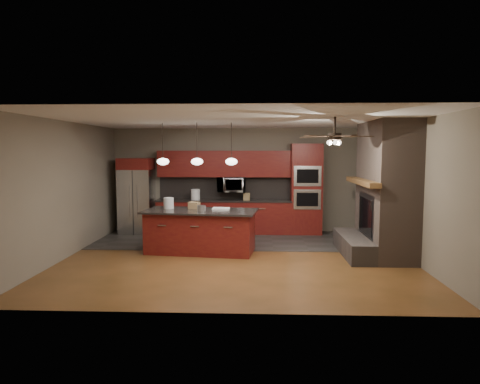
{
  "coord_description": "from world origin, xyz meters",
  "views": [
    {
      "loc": [
        0.42,
        -8.58,
        2.19
      ],
      "look_at": [
        0.04,
        0.6,
        1.31
      ],
      "focal_mm": 32.0,
      "sensor_mm": 36.0,
      "label": 1
    }
  ],
  "objects_px": {
    "refrigerator": "(137,196)",
    "kitchen_island": "(201,231)",
    "cardboard_box": "(194,205)",
    "counter_bucket": "(195,194)",
    "counter_box": "(247,196)",
    "white_bucket": "(169,203)",
    "paint_can": "(202,208)",
    "oven_tower": "(306,189)",
    "microwave": "(231,185)",
    "paint_tray": "(221,209)"
  },
  "relations": [
    {
      "from": "oven_tower",
      "to": "paint_tray",
      "type": "xyz_separation_m",
      "value": [
        -2.07,
        -2.07,
        -0.25
      ]
    },
    {
      "from": "refrigerator",
      "to": "kitchen_island",
      "type": "bearing_deg",
      "value": -46.73
    },
    {
      "from": "microwave",
      "to": "cardboard_box",
      "type": "distance_m",
      "value": 2.14
    },
    {
      "from": "paint_can",
      "to": "cardboard_box",
      "type": "relative_size",
      "value": 0.8
    },
    {
      "from": "kitchen_island",
      "to": "white_bucket",
      "type": "xyz_separation_m",
      "value": [
        -0.74,
        0.23,
        0.58
      ]
    },
    {
      "from": "white_bucket",
      "to": "counter_box",
      "type": "bearing_deg",
      "value": 48.84
    },
    {
      "from": "paint_tray",
      "to": "counter_bucket",
      "type": "height_order",
      "value": "counter_bucket"
    },
    {
      "from": "microwave",
      "to": "kitchen_island",
      "type": "bearing_deg",
      "value": -103.4
    },
    {
      "from": "refrigerator",
      "to": "cardboard_box",
      "type": "height_order",
      "value": "refrigerator"
    },
    {
      "from": "oven_tower",
      "to": "paint_can",
      "type": "distance_m",
      "value": 3.41
    },
    {
      "from": "oven_tower",
      "to": "paint_can",
      "type": "relative_size",
      "value": 13.0
    },
    {
      "from": "cardboard_box",
      "to": "counter_bucket",
      "type": "xyz_separation_m",
      "value": [
        -0.26,
        1.95,
        0.05
      ]
    },
    {
      "from": "paint_can",
      "to": "counter_box",
      "type": "xyz_separation_m",
      "value": [
        0.9,
        2.3,
        0.01
      ]
    },
    {
      "from": "refrigerator",
      "to": "microwave",
      "type": "bearing_deg",
      "value": 2.97
    },
    {
      "from": "white_bucket",
      "to": "paint_can",
      "type": "distance_m",
      "value": 0.87
    },
    {
      "from": "oven_tower",
      "to": "cardboard_box",
      "type": "distance_m",
      "value": 3.32
    },
    {
      "from": "white_bucket",
      "to": "paint_tray",
      "type": "xyz_separation_m",
      "value": [
        1.17,
        -0.11,
        -0.1
      ]
    },
    {
      "from": "refrigerator",
      "to": "cardboard_box",
      "type": "relative_size",
      "value": 8.8
    },
    {
      "from": "white_bucket",
      "to": "counter_bucket",
      "type": "xyz_separation_m",
      "value": [
        0.31,
        1.97,
        -0.0
      ]
    },
    {
      "from": "kitchen_island",
      "to": "counter_bucket",
      "type": "bearing_deg",
      "value": 107.68
    },
    {
      "from": "white_bucket",
      "to": "counter_bucket",
      "type": "distance_m",
      "value": 2.0
    },
    {
      "from": "oven_tower",
      "to": "paint_can",
      "type": "xyz_separation_m",
      "value": [
        -2.47,
        -2.34,
        -0.21
      ]
    },
    {
      "from": "microwave",
      "to": "paint_can",
      "type": "distance_m",
      "value": 2.47
    },
    {
      "from": "refrigerator",
      "to": "paint_can",
      "type": "relative_size",
      "value": 10.94
    },
    {
      "from": "kitchen_island",
      "to": "cardboard_box",
      "type": "distance_m",
      "value": 0.61
    },
    {
      "from": "kitchen_island",
      "to": "counter_box",
      "type": "xyz_separation_m",
      "value": [
        0.94,
        2.15,
        0.53
      ]
    },
    {
      "from": "microwave",
      "to": "refrigerator",
      "type": "bearing_deg",
      "value": -177.03
    },
    {
      "from": "paint_can",
      "to": "counter_box",
      "type": "height_order",
      "value": "counter_box"
    },
    {
      "from": "oven_tower",
      "to": "counter_box",
      "type": "height_order",
      "value": "oven_tower"
    },
    {
      "from": "kitchen_island",
      "to": "refrigerator",
      "type": "bearing_deg",
      "value": 139.95
    },
    {
      "from": "oven_tower",
      "to": "white_bucket",
      "type": "xyz_separation_m",
      "value": [
        -3.25,
        -1.96,
        -0.15
      ]
    },
    {
      "from": "microwave",
      "to": "refrigerator",
      "type": "distance_m",
      "value": 2.55
    },
    {
      "from": "oven_tower",
      "to": "refrigerator",
      "type": "height_order",
      "value": "oven_tower"
    },
    {
      "from": "white_bucket",
      "to": "counter_box",
      "type": "distance_m",
      "value": 2.55
    },
    {
      "from": "refrigerator",
      "to": "cardboard_box",
      "type": "bearing_deg",
      "value": -45.76
    },
    {
      "from": "refrigerator",
      "to": "kitchen_island",
      "type": "relative_size",
      "value": 0.79
    },
    {
      "from": "oven_tower",
      "to": "cardboard_box",
      "type": "bearing_deg",
      "value": -144.05
    },
    {
      "from": "microwave",
      "to": "white_bucket",
      "type": "xyz_separation_m",
      "value": [
        -1.27,
        -2.02,
        -0.26
      ]
    },
    {
      "from": "counter_bucket",
      "to": "counter_box",
      "type": "distance_m",
      "value": 1.37
    },
    {
      "from": "paint_can",
      "to": "cardboard_box",
      "type": "distance_m",
      "value": 0.45
    },
    {
      "from": "counter_bucket",
      "to": "counter_box",
      "type": "xyz_separation_m",
      "value": [
        1.37,
        -0.05,
        -0.05
      ]
    },
    {
      "from": "microwave",
      "to": "counter_box",
      "type": "relative_size",
      "value": 3.96
    },
    {
      "from": "cardboard_box",
      "to": "counter_bucket",
      "type": "height_order",
      "value": "counter_bucket"
    },
    {
      "from": "paint_can",
      "to": "counter_box",
      "type": "relative_size",
      "value": 0.99
    },
    {
      "from": "refrigerator",
      "to": "counter_box",
      "type": "distance_m",
      "value": 2.94
    },
    {
      "from": "oven_tower",
      "to": "microwave",
      "type": "height_order",
      "value": "oven_tower"
    },
    {
      "from": "kitchen_island",
      "to": "paint_tray",
      "type": "relative_size",
      "value": 6.79
    },
    {
      "from": "paint_tray",
      "to": "counter_bucket",
      "type": "xyz_separation_m",
      "value": [
        -0.86,
        2.08,
        0.1
      ]
    },
    {
      "from": "refrigerator",
      "to": "kitchen_island",
      "type": "xyz_separation_m",
      "value": [
        1.99,
        -2.12,
        -0.54
      ]
    },
    {
      "from": "oven_tower",
      "to": "microwave",
      "type": "relative_size",
      "value": 3.25
    }
  ]
}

